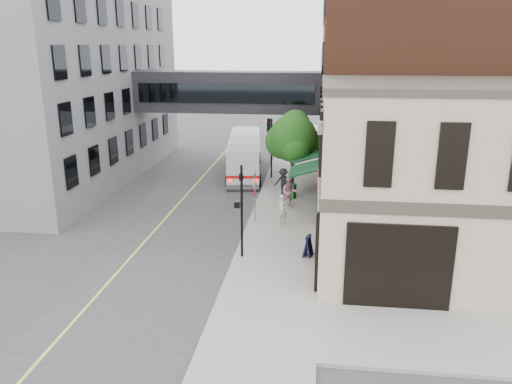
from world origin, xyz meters
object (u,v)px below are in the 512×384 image
(pedestrian_b, at_px, (289,192))
(sandwich_board, at_px, (308,246))
(bus, at_px, (245,153))
(newspaper_box, at_px, (292,191))
(pedestrian_a, at_px, (282,210))
(pedestrian_c, at_px, (283,182))

(pedestrian_b, xyz_separation_m, sandwich_board, (1.35, -7.48, -0.42))
(bus, distance_m, newspaper_box, 8.07)
(bus, height_order, pedestrian_a, bus)
(pedestrian_b, distance_m, sandwich_board, 7.61)
(pedestrian_c, bearing_deg, newspaper_box, -28.28)
(pedestrian_b, bearing_deg, sandwich_board, -87.43)
(bus, bearing_deg, sandwich_board, -71.43)
(newspaper_box, distance_m, sandwich_board, 9.39)
(pedestrian_c, bearing_deg, pedestrian_a, -69.71)
(pedestrian_b, height_order, newspaper_box, pedestrian_b)
(bus, bearing_deg, pedestrian_b, -64.82)
(bus, xyz_separation_m, sandwich_board, (5.43, -16.17, -0.94))
(bus, xyz_separation_m, newspaper_box, (4.14, -6.87, -0.98))
(pedestrian_b, xyz_separation_m, newspaper_box, (0.05, 1.83, -0.46))
(pedestrian_c, distance_m, sandwich_board, 10.10)
(newspaper_box, bearing_deg, pedestrian_a, -68.93)
(pedestrian_a, bearing_deg, newspaper_box, 68.99)
(pedestrian_a, distance_m, pedestrian_c, 5.66)
(sandwich_board, bearing_deg, newspaper_box, 112.93)
(pedestrian_b, bearing_deg, newspaper_box, 80.80)
(pedestrian_a, bearing_deg, pedestrian_b, 68.16)
(pedestrian_a, bearing_deg, sandwich_board, -87.82)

